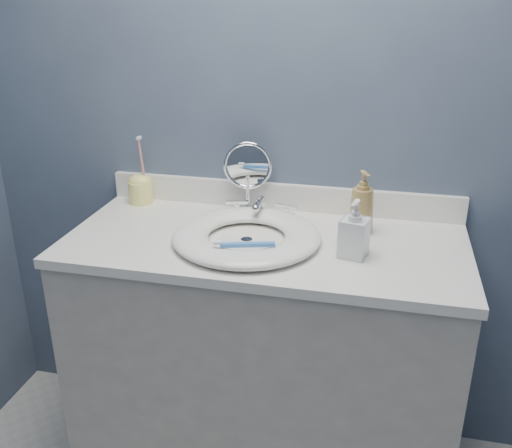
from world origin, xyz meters
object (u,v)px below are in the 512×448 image
(makeup_mirror, at_px, (248,174))
(toothbrush_holder, at_px, (140,188))
(soap_bottle_clear, at_px, (354,229))
(soap_bottle_amber, at_px, (362,203))

(makeup_mirror, relative_size, toothbrush_holder, 1.01)
(soap_bottle_clear, bearing_deg, toothbrush_holder, 173.02)
(makeup_mirror, relative_size, soap_bottle_clear, 1.45)
(soap_bottle_amber, bearing_deg, toothbrush_holder, 148.12)
(soap_bottle_amber, bearing_deg, makeup_mirror, 140.11)
(soap_bottle_clear, distance_m, toothbrush_holder, 0.81)
(soap_bottle_clear, bearing_deg, makeup_mirror, 155.97)
(makeup_mirror, xyz_separation_m, soap_bottle_clear, (0.38, -0.28, -0.05))
(toothbrush_holder, bearing_deg, soap_bottle_clear, -19.36)
(soap_bottle_amber, height_order, toothbrush_holder, toothbrush_holder)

